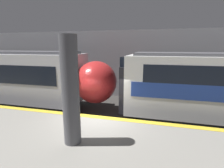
{
  "coord_description": "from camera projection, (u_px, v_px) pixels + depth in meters",
  "views": [
    {
      "loc": [
        2.5,
        -6.89,
        4.02
      ],
      "look_at": [
        0.39,
        1.09,
        2.27
      ],
      "focal_mm": 28.0,
      "sensor_mm": 36.0,
      "label": 1
    }
  ],
  "objects": [
    {
      "name": "ground_plane",
      "position": [
        98.0,
        137.0,
        7.98
      ],
      "size": [
        120.0,
        120.0,
        0.0
      ],
      "primitive_type": "plane",
      "color": "#33302D"
    },
    {
      "name": "platform",
      "position": [
        75.0,
        156.0,
        5.73
      ],
      "size": [
        40.0,
        4.53,
        1.04
      ],
      "color": "gray",
      "rests_on": "ground"
    },
    {
      "name": "station_rear_barrier",
      "position": [
        126.0,
        64.0,
        14.03
      ],
      "size": [
        50.0,
        0.15,
        5.31
      ],
      "color": "#939399",
      "rests_on": "ground"
    },
    {
      "name": "support_pillar_near",
      "position": [
        70.0,
        91.0,
        5.27
      ],
      "size": [
        0.53,
        0.53,
        3.35
      ],
      "color": "#56565B",
      "rests_on": "platform"
    }
  ]
}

